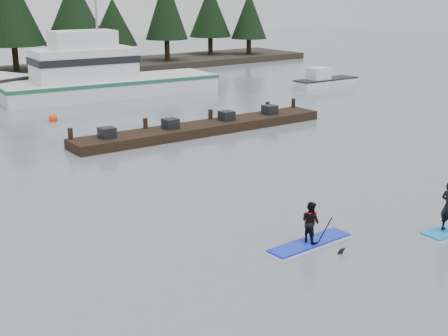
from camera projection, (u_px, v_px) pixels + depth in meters
ground at (348, 250)px, 18.09m from camera, size 160.00×160.00×0.00m
fishing_boat_medium at (104, 87)px, 43.88m from camera, size 15.56×5.80×8.96m
skiff at (326, 83)px, 48.01m from camera, size 5.39×1.76×0.62m
floating_dock at (203, 128)px, 32.72m from camera, size 14.60×2.29×0.49m
buoy_b at (53, 121)px, 35.69m from camera, size 0.52×0.52×0.52m
paddleboard_solo at (310, 230)px, 18.32m from camera, size 2.88×1.04×1.83m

